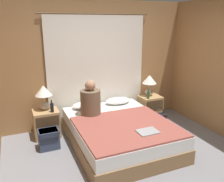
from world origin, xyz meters
The scene contains 17 objects.
ground_plane centered at (0.00, 0.00, 0.00)m, with size 16.00×16.00×0.00m, color gray.
wall_back centered at (0.00, 1.80, 1.25)m, with size 3.97×0.06×2.50m.
curtain_panel centered at (0.00, 1.74, 1.12)m, with size 2.25×0.02×2.24m.
bed centered at (0.00, 0.66, 0.22)m, with size 1.59×2.05×0.45m.
nightstand_left centered at (-1.12, 1.45, 0.26)m, with size 0.46×0.40×0.52m.
nightstand_right centered at (1.12, 1.45, 0.26)m, with size 0.46×0.40×0.52m.
lamp_left centered at (-1.12, 1.52, 0.82)m, with size 0.31×0.31×0.46m.
lamp_right centered at (1.12, 1.52, 0.82)m, with size 0.31×0.31×0.46m.
pillow_left centered at (-0.35, 1.48, 0.51)m, with size 0.53×0.33×0.12m.
pillow_right centered at (0.35, 1.48, 0.51)m, with size 0.53×0.33×0.12m.
blanket_on_bed centered at (0.00, 0.36, 0.46)m, with size 1.53×1.40×0.03m.
person_left_in_bed centered at (-0.36, 1.10, 0.71)m, with size 0.36×0.36×0.65m.
beer_bottle_on_left_stand centered at (-1.01, 1.34, 0.60)m, with size 0.06×0.06×0.22m.
beer_bottle_on_right_stand centered at (0.99, 1.34, 0.60)m, with size 0.06×0.06×0.21m.
laptop_on_bed centered at (0.19, 0.03, 0.49)m, with size 0.32×0.24×0.02m.
backpack_on_floor centered at (-1.15, 0.99, 0.19)m, with size 0.34×0.27×0.34m.
handbag_on_floor centered at (1.09, 1.07, 0.13)m, with size 0.33×0.16×0.40m.
Camera 1 is at (-1.58, -2.76, 2.09)m, focal length 38.00 mm.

